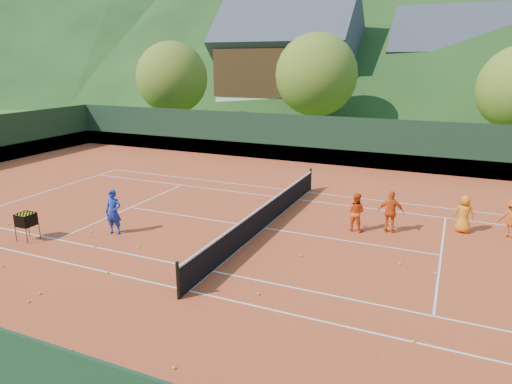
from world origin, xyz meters
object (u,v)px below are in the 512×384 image
at_px(student_a, 356,212).
at_px(ball_hopper, 26,220).
at_px(student_c, 464,214).
at_px(student_d, 512,218).
at_px(tennis_net, 264,216).
at_px(coach, 114,212).
at_px(chalet_left, 288,67).
at_px(student_b, 391,212).
at_px(chalet_mid, 458,74).

bearing_deg(student_a, ball_hopper, 35.06).
relative_size(student_c, ball_hopper, 1.45).
height_order(student_c, student_d, student_c).
bearing_deg(student_a, tennis_net, 26.28).
relative_size(coach, student_a, 1.13).
relative_size(student_d, tennis_net, 0.12).
relative_size(student_d, chalet_left, 0.10).
xyz_separation_m(student_b, student_c, (2.51, 1.11, -0.08)).
bearing_deg(tennis_net, student_b, 18.40).
height_order(student_d, ball_hopper, student_d).
bearing_deg(student_c, student_b, 27.34).
xyz_separation_m(student_a, chalet_left, (-13.26, 28.85, 4.88)).
height_order(coach, student_d, coach).
xyz_separation_m(tennis_net, chalet_mid, (6.00, 34.00, 4.47)).
relative_size(tennis_net, ball_hopper, 12.07).
bearing_deg(tennis_net, chalet_mid, 79.99).
xyz_separation_m(coach, chalet_left, (-5.11, 32.78, 4.78)).
relative_size(ball_hopper, chalet_left, 0.07).
relative_size(student_b, student_d, 1.13).
relative_size(coach, chalet_left, 0.12).
bearing_deg(tennis_net, student_c, 20.42).
height_order(student_a, student_c, student_a).
bearing_deg(student_a, chalet_mid, -87.91).
bearing_deg(chalet_mid, chalet_left, -165.96).
distance_m(student_c, ball_hopper, 16.05).
bearing_deg(tennis_net, chalet_left, 108.43).
height_order(student_b, student_d, student_b).
bearing_deg(student_a, student_b, -157.49).
xyz_separation_m(student_a, student_c, (3.76, 1.46, -0.02)).
xyz_separation_m(ball_hopper, chalet_left, (-2.65, 34.54, 4.88)).
distance_m(student_d, ball_hopper, 17.57).
bearing_deg(student_c, tennis_net, 23.84).
height_order(student_b, ball_hopper, student_b).
distance_m(student_a, student_d, 5.60).
distance_m(student_c, student_d, 1.61).
height_order(coach, student_b, coach).
bearing_deg(student_c, ball_hopper, 29.89).
relative_size(ball_hopper, chalet_mid, 0.08).
relative_size(student_c, student_d, 1.02).
distance_m(student_a, chalet_left, 32.12).
height_order(student_c, ball_hopper, student_c).
xyz_separation_m(student_d, chalet_left, (-18.62, 27.20, 4.91)).
bearing_deg(coach, student_a, 13.99).
height_order(tennis_net, chalet_left, chalet_left).
bearing_deg(student_d, student_c, 15.91).
relative_size(coach, student_b, 1.05).
xyz_separation_m(tennis_net, ball_hopper, (-7.35, -4.54, 0.25)).
relative_size(student_c, tennis_net, 0.12).
relative_size(student_b, student_c, 1.11).
height_order(student_a, chalet_left, chalet_left).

